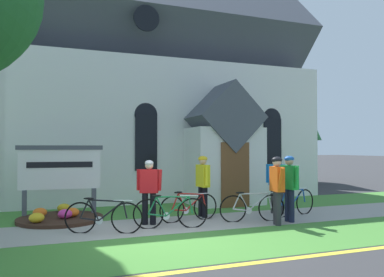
{
  "coord_description": "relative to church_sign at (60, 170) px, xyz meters",
  "views": [
    {
      "loc": [
        -2.33,
        -7.77,
        1.93
      ],
      "look_at": [
        1.76,
        3.11,
        2.2
      ],
      "focal_mm": 36.02,
      "sensor_mm": 36.0,
      "label": 1
    }
  ],
  "objects": [
    {
      "name": "ground",
      "position": [
        2.0,
        0.55,
        -1.32
      ],
      "size": [
        140.0,
        140.0,
        0.0
      ],
      "primitive_type": "plane",
      "color": "#333335"
    },
    {
      "name": "sidewalk_slab",
      "position": [
        2.8,
        -2.0,
        -1.32
      ],
      "size": [
        32.0,
        2.06,
        0.01
      ],
      "primitive_type": "cube",
      "color": "#99968E",
      "rests_on": "ground"
    },
    {
      "name": "grass_verge",
      "position": [
        2.8,
        -4.21,
        -1.32
      ],
      "size": [
        32.0,
        2.36,
        0.01
      ],
      "primitive_type": "cube",
      "color": "#427F33",
      "rests_on": "ground"
    },
    {
      "name": "church_lawn",
      "position": [
        2.8,
        0.3,
        -1.32
      ],
      "size": [
        24.0,
        2.53,
        0.01
      ],
      "primitive_type": "cube",
      "color": "#427F33",
      "rests_on": "ground"
    },
    {
      "name": "curb_paint_stripe",
      "position": [
        2.8,
        -5.54,
        -1.32
      ],
      "size": [
        28.0,
        0.16,
        0.01
      ],
      "primitive_type": "cube",
      "color": "yellow",
      "rests_on": "ground"
    },
    {
      "name": "church_building",
      "position": [
        2.44,
        6.43,
        3.63
      ],
      "size": [
        14.71,
        12.15,
        14.23
      ],
      "color": "white",
      "rests_on": "ground"
    },
    {
      "name": "church_sign",
      "position": [
        0.0,
        0.0,
        0.0
      ],
      "size": [
        2.28,
        0.27,
        1.99
      ],
      "color": "#474C56",
      "rests_on": "ground"
    },
    {
      "name": "flower_bed",
      "position": [
        -0.03,
        -0.51,
        -1.23
      ],
      "size": [
        2.2,
        2.2,
        0.34
      ],
      "color": "#382319",
      "rests_on": "ground"
    },
    {
      "name": "bicycle_white",
      "position": [
        4.66,
        -2.37,
        -0.95
      ],
      "size": [
        1.72,
        0.39,
        0.8
      ],
      "color": "black",
      "rests_on": "ground"
    },
    {
      "name": "bicycle_green",
      "position": [
        0.85,
        -2.41,
        -0.95
      ],
      "size": [
        1.66,
        0.7,
        0.83
      ],
      "color": "black",
      "rests_on": "ground"
    },
    {
      "name": "bicycle_yellow",
      "position": [
        2.42,
        -2.41,
        -0.94
      ],
      "size": [
        1.74,
        0.46,
        0.83
      ],
      "color": "black",
      "rests_on": "ground"
    },
    {
      "name": "bicycle_orange",
      "position": [
        6.17,
        -2.04,
        -0.94
      ],
      "size": [
        1.68,
        0.47,
        0.84
      ],
      "color": "black",
      "rests_on": "ground"
    },
    {
      "name": "bicycle_red",
      "position": [
        3.14,
        -1.73,
        -0.95
      ],
      "size": [
        1.69,
        0.28,
        0.81
      ],
      "color": "black",
      "rests_on": "ground"
    },
    {
      "name": "cyclist_in_red_jersey",
      "position": [
        3.7,
        -1.33,
        -0.32
      ],
      "size": [
        0.3,
        0.74,
        1.7
      ],
      "color": "black",
      "rests_on": "ground"
    },
    {
      "name": "cyclist_in_green_jersey",
      "position": [
        5.55,
        -2.76,
        -0.31
      ],
      "size": [
        0.31,
        0.77,
        1.71
      ],
      "color": "#191E38",
      "rests_on": "ground"
    },
    {
      "name": "cyclist_in_orange_jersey",
      "position": [
        5.02,
        -2.98,
        -0.32
      ],
      "size": [
        0.3,
        0.76,
        1.7
      ],
      "color": "#2D2D33",
      "rests_on": "ground"
    },
    {
      "name": "cyclist_in_white_jersey",
      "position": [
        2.05,
        -1.83,
        -0.39
      ],
      "size": [
        0.57,
        0.42,
        1.61
      ],
      "color": "black",
      "rests_on": "ground"
    },
    {
      "name": "cyclist_in_yellow_jersey",
      "position": [
        5.96,
        -1.55,
        -0.34
      ],
      "size": [
        0.48,
        0.6,
        1.68
      ],
      "color": "#2D2D33",
      "rests_on": "ground"
    },
    {
      "name": "roadside_conifer",
      "position": [
        11.89,
        6.95,
        3.48
      ],
      "size": [
        4.1,
        4.1,
        7.28
      ],
      "color": "#3D2D1E",
      "rests_on": "ground"
    },
    {
      "name": "distant_hill",
      "position": [
        5.1,
        77.93,
        -1.32
      ],
      "size": [
        88.65,
        44.53,
        23.3
      ],
      "primitive_type": "ellipsoid",
      "color": "#847A5B",
      "rests_on": "ground"
    }
  ]
}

